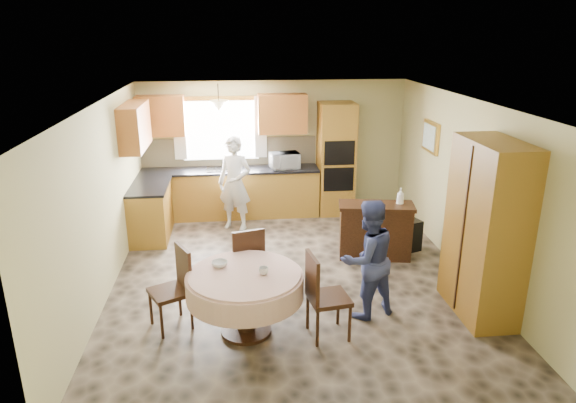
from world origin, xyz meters
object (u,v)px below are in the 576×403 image
(chair_left, at_px, (176,284))
(dining_table, at_px, (245,286))
(chair_back, at_px, (247,260))
(chair_right, at_px, (322,292))
(person_sink, at_px, (235,183))
(cupboard, at_px, (486,230))
(sideboard, at_px, (375,232))
(oven_tower, at_px, (336,159))
(person_dining, at_px, (368,259))

(chair_left, bearing_deg, dining_table, 45.71)
(dining_table, distance_m, chair_back, 0.77)
(chair_right, relative_size, person_sink, 0.62)
(person_sink, bearing_deg, cupboard, -22.76)
(sideboard, relative_size, person_sink, 0.68)
(chair_back, bearing_deg, person_sink, -103.07)
(oven_tower, relative_size, dining_table, 1.58)
(sideboard, height_order, person_sink, person_sink)
(oven_tower, xyz_separation_m, person_sink, (-1.92, -0.64, -0.23))
(oven_tower, distance_m, chair_right, 4.33)
(oven_tower, bearing_deg, person_sink, -161.46)
(sideboard, distance_m, person_sink, 2.62)
(oven_tower, distance_m, cupboard, 3.99)
(sideboard, height_order, chair_left, chair_left)
(cupboard, height_order, person_sink, cupboard)
(sideboard, bearing_deg, dining_table, -127.35)
(person_sink, bearing_deg, chair_left, -79.02)
(cupboard, bearing_deg, person_dining, 176.77)
(cupboard, relative_size, chair_left, 2.21)
(chair_back, relative_size, chair_right, 0.99)
(cupboard, xyz_separation_m, person_sink, (-2.99, 3.20, -0.26))
(chair_right, relative_size, person_dining, 0.69)
(dining_table, height_order, chair_right, chair_right)
(chair_left, bearing_deg, person_dining, 62.83)
(dining_table, bearing_deg, chair_back, 86.91)
(cupboard, distance_m, chair_back, 2.98)
(dining_table, height_order, person_dining, person_dining)
(chair_left, bearing_deg, chair_back, 94.41)
(sideboard, height_order, cupboard, cupboard)
(cupboard, xyz_separation_m, chair_right, (-2.05, -0.34, -0.53))
(sideboard, height_order, chair_right, chair_right)
(sideboard, height_order, dining_table, sideboard)
(chair_back, relative_size, person_sink, 0.61)
(oven_tower, height_order, chair_back, oven_tower)
(sideboard, xyz_separation_m, cupboard, (0.85, -1.75, 0.69))
(cupboard, distance_m, chair_left, 3.76)
(sideboard, xyz_separation_m, chair_right, (-1.20, -2.09, 0.16))
(cupboard, relative_size, person_sink, 1.32)
(person_sink, bearing_deg, chair_back, -63.23)
(oven_tower, relative_size, chair_back, 2.08)
(sideboard, relative_size, chair_left, 1.15)
(oven_tower, bearing_deg, chair_left, -125.17)
(dining_table, bearing_deg, cupboard, 3.28)
(oven_tower, xyz_separation_m, sideboard, (0.22, -2.10, -0.65))
(oven_tower, xyz_separation_m, dining_table, (-1.84, -4.01, -0.46))
(chair_left, bearing_deg, oven_tower, 117.74)
(dining_table, height_order, person_sink, person_sink)
(dining_table, xyz_separation_m, person_sink, (-0.07, 3.37, 0.23))
(dining_table, relative_size, chair_right, 1.31)
(chair_back, bearing_deg, oven_tower, -134.66)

